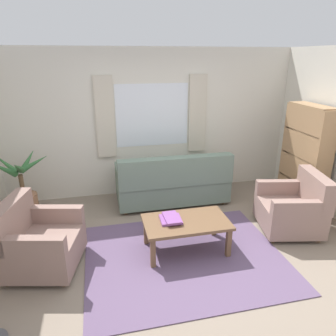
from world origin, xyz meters
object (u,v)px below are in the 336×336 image
coffee_table (186,225)px  couch (173,183)px  armchair_left (38,242)px  potted_plant (23,193)px  book_stack_on_table (171,219)px  armchair_right (294,208)px  bookshelf (304,156)px

coffee_table → couch: bearing=83.2°
armchair_left → coffee_table: size_ratio=0.91×
armchair_left → potted_plant: bearing=29.5°
armchair_left → book_stack_on_table: bearing=-77.5°
book_stack_on_table → armchair_right: bearing=3.1°
couch → armchair_left: (-2.00, -1.36, -0.01)m
couch → book_stack_on_table: (-0.36, -1.37, 0.10)m
armchair_left → book_stack_on_table: (1.63, -0.01, 0.11)m
armchair_left → bookshelf: size_ratio=0.58×
potted_plant → book_stack_on_table: bearing=-35.2°
armchair_right → book_stack_on_table: bearing=-75.0°
coffee_table → book_stack_on_table: size_ratio=3.27×
armchair_left → bookshelf: (4.12, 0.83, 0.53)m
coffee_table → potted_plant: bearing=146.3°
couch → book_stack_on_table: couch is taller
coffee_table → book_stack_on_table: bearing=166.1°
couch → armchair_right: (1.51, -1.27, -0.01)m
armchair_left → armchair_right: same height
coffee_table → potted_plant: (-2.26, 1.51, 0.01)m
bookshelf → book_stack_on_table: bearing=108.7°
potted_plant → bookshelf: size_ratio=0.65×
armchair_right → potted_plant: bearing=-97.2°
armchair_left → potted_plant: size_ratio=0.90×
couch → book_stack_on_table: bearing=75.2°
coffee_table → armchair_right: bearing=5.1°
book_stack_on_table → coffee_table: bearing=-13.9°
couch → coffee_table: size_ratio=1.73×
couch → bookshelf: bookshelf is taller
book_stack_on_table → potted_plant: size_ratio=0.30×
bookshelf → armchair_right: bearing=140.4°
couch → bookshelf: bearing=165.9°
armchair_left → coffee_table: 1.83m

